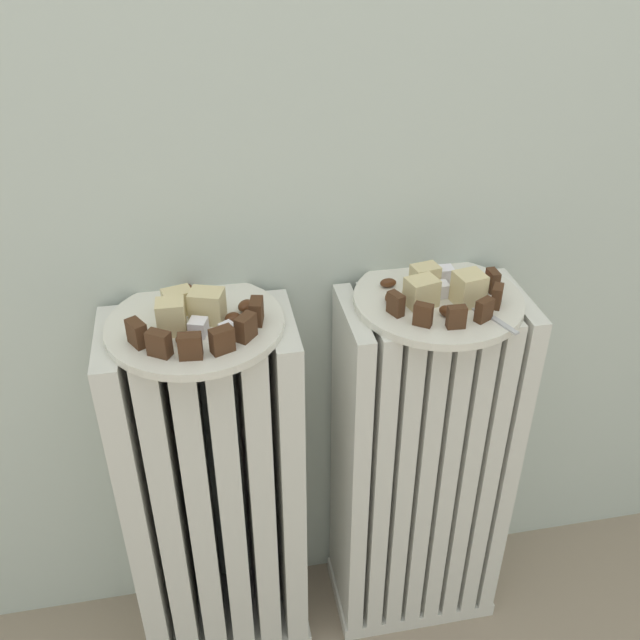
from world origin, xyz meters
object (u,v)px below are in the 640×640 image
at_px(radiator_left, 215,499).
at_px(plate_left, 195,325).
at_px(plate_right, 438,300).
at_px(fork, 489,315).
at_px(jam_bowl_right, 470,281).
at_px(radiator_right, 420,470).

xyz_separation_m(radiator_left, plate_left, (0.00, -0.00, 0.35)).
relative_size(plate_left, plate_right, 1.00).
bearing_deg(fork, plate_right, 128.95).
distance_m(jam_bowl_right, fork, 0.08).
distance_m(radiator_left, radiator_right, 0.36).
xyz_separation_m(plate_left, plate_right, (0.36, 0.00, 0.00)).
height_order(plate_left, jam_bowl_right, jam_bowl_right).
bearing_deg(jam_bowl_right, radiator_left, -177.50).
relative_size(radiator_left, jam_bowl_right, 16.66).
xyz_separation_m(radiator_left, radiator_right, (0.36, -0.00, 0.00)).
bearing_deg(plate_left, fork, -9.08).
relative_size(radiator_left, plate_left, 2.68).
height_order(plate_left, plate_right, same).
height_order(radiator_left, plate_right, plate_right).
height_order(plate_left, fork, fork).
height_order(radiator_left, fork, fork).
distance_m(radiator_right, plate_right, 0.35).
height_order(radiator_right, plate_right, plate_right).
relative_size(radiator_right, jam_bowl_right, 16.66).
relative_size(plate_right, fork, 2.73).
xyz_separation_m(radiator_left, plate_right, (0.36, -0.00, 0.35)).
height_order(plate_right, jam_bowl_right, jam_bowl_right).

